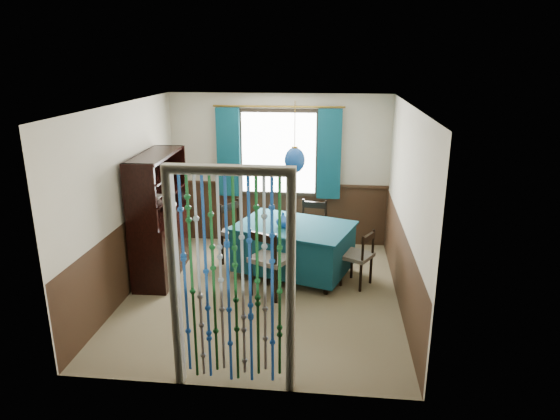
# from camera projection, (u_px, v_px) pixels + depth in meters

# --- Properties ---
(floor) EXTENTS (4.00, 4.00, 0.00)m
(floor) POSITION_uv_depth(u_px,v_px,m) (263.00, 294.00, 6.72)
(floor) COLOR brown
(floor) RESTS_ON ground
(ceiling) EXTENTS (4.00, 4.00, 0.00)m
(ceiling) POSITION_uv_depth(u_px,v_px,m) (261.00, 105.00, 5.97)
(ceiling) COLOR silver
(ceiling) RESTS_ON ground
(wall_back) EXTENTS (3.60, 0.00, 3.60)m
(wall_back) POSITION_uv_depth(u_px,v_px,m) (279.00, 170.00, 8.24)
(wall_back) COLOR #BFB59C
(wall_back) RESTS_ON ground
(wall_front) EXTENTS (3.60, 0.00, 3.60)m
(wall_front) POSITION_uv_depth(u_px,v_px,m) (230.00, 269.00, 4.45)
(wall_front) COLOR #BFB59C
(wall_front) RESTS_ON ground
(wall_left) EXTENTS (0.00, 4.00, 4.00)m
(wall_left) POSITION_uv_depth(u_px,v_px,m) (126.00, 201.00, 6.53)
(wall_left) COLOR #BFB59C
(wall_left) RESTS_ON ground
(wall_right) EXTENTS (0.00, 4.00, 4.00)m
(wall_right) POSITION_uv_depth(u_px,v_px,m) (406.00, 209.00, 6.16)
(wall_right) COLOR #BFB59C
(wall_right) RESTS_ON ground
(wainscot_back) EXTENTS (3.60, 0.00, 3.60)m
(wainscot_back) POSITION_uv_depth(u_px,v_px,m) (279.00, 214.00, 8.45)
(wainscot_back) COLOR #332013
(wainscot_back) RESTS_ON ground
(wainscot_front) EXTENTS (3.60, 0.00, 3.60)m
(wainscot_front) POSITION_uv_depth(u_px,v_px,m) (233.00, 341.00, 4.68)
(wainscot_front) COLOR #332013
(wainscot_front) RESTS_ON ground
(wainscot_left) EXTENTS (0.00, 4.00, 4.00)m
(wainscot_left) POSITION_uv_depth(u_px,v_px,m) (132.00, 254.00, 6.75)
(wainscot_left) COLOR #332013
(wainscot_left) RESTS_ON ground
(wainscot_right) EXTENTS (0.00, 4.00, 4.00)m
(wainscot_right) POSITION_uv_depth(u_px,v_px,m) (400.00, 265.00, 6.38)
(wainscot_right) COLOR #332013
(wainscot_right) RESTS_ON ground
(window) EXTENTS (1.32, 0.12, 1.42)m
(window) POSITION_uv_depth(u_px,v_px,m) (279.00, 153.00, 8.11)
(window) COLOR black
(window) RESTS_ON wall_back
(doorway) EXTENTS (1.16, 0.12, 2.18)m
(doorway) POSITION_uv_depth(u_px,v_px,m) (232.00, 286.00, 4.56)
(doorway) COLOR silver
(doorway) RESTS_ON ground
(dining_table) EXTENTS (1.86, 1.54, 0.77)m
(dining_table) POSITION_uv_depth(u_px,v_px,m) (294.00, 246.00, 7.17)
(dining_table) COLOR #0D3946
(dining_table) RESTS_ON floor
(chair_near) EXTENTS (0.62, 0.61, 0.95)m
(chair_near) POSITION_uv_depth(u_px,v_px,m) (270.00, 260.00, 6.55)
(chair_near) COLOR black
(chair_near) RESTS_ON floor
(chair_far) EXTENTS (0.49, 0.48, 0.89)m
(chair_far) POSITION_uv_depth(u_px,v_px,m) (312.00, 228.00, 7.82)
(chair_far) COLOR black
(chair_far) RESTS_ON floor
(chair_left) EXTENTS (0.63, 0.64, 0.96)m
(chair_left) POSITION_uv_depth(u_px,v_px,m) (238.00, 232.00, 7.57)
(chair_left) COLOR black
(chair_left) RESTS_ON floor
(chair_right) EXTENTS (0.52, 0.53, 0.80)m
(chair_right) POSITION_uv_depth(u_px,v_px,m) (359.00, 256.00, 6.85)
(chair_right) COLOR black
(chair_right) RESTS_ON floor
(sideboard) EXTENTS (0.52, 1.38, 1.79)m
(sideboard) POSITION_uv_depth(u_px,v_px,m) (160.00, 234.00, 7.14)
(sideboard) COLOR black
(sideboard) RESTS_ON floor
(pendant_lamp) EXTENTS (0.28, 0.28, 0.97)m
(pendant_lamp) POSITION_uv_depth(u_px,v_px,m) (295.00, 160.00, 6.80)
(pendant_lamp) COLOR olive
(pendant_lamp) RESTS_ON ceiling
(vase_table) EXTENTS (0.23, 0.23, 0.19)m
(vase_table) POSITION_uv_depth(u_px,v_px,m) (283.00, 220.00, 6.98)
(vase_table) COLOR #154593
(vase_table) RESTS_ON dining_table
(bowl_shelf) EXTENTS (0.23, 0.23, 0.06)m
(bowl_shelf) POSITION_uv_depth(u_px,v_px,m) (154.00, 197.00, 6.68)
(bowl_shelf) COLOR beige
(bowl_shelf) RESTS_ON sideboard
(vase_sideboard) EXTENTS (0.22, 0.22, 0.18)m
(vase_sideboard) POSITION_uv_depth(u_px,v_px,m) (171.00, 203.00, 7.38)
(vase_sideboard) COLOR beige
(vase_sideboard) RESTS_ON sideboard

